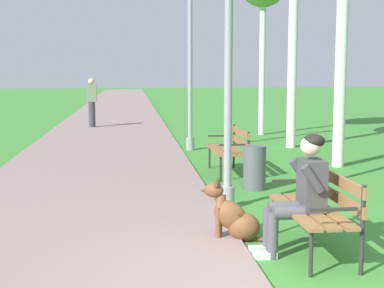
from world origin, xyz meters
name	(u,v)px	position (x,y,z in m)	size (l,w,h in m)	color
ground_plane	(284,287)	(0.00, 0.00, 0.00)	(120.00, 120.00, 0.00)	#3D8433
paved_path	(118,109)	(-1.97, 24.00, 0.02)	(3.70, 60.00, 0.04)	gray
park_bench_near	(319,204)	(0.61, 0.91, 0.51)	(0.55, 1.50, 0.85)	olive
park_bench_mid	(231,146)	(0.50, 5.49, 0.51)	(0.55, 1.50, 0.85)	olive
person_seated_on_near_bench	(301,190)	(0.40, 0.86, 0.68)	(0.74, 0.49, 1.25)	#4C4C51
dog_brown	(235,218)	(-0.18, 1.42, 0.26)	(0.81, 0.41, 0.71)	brown
lamp_post_near	(229,46)	(0.00, 2.94, 2.21)	(0.24, 0.24, 4.27)	gray
lamp_post_mid	(190,49)	(0.09, 8.75, 2.39)	(0.24, 0.24, 4.63)	gray
litter_bin	(255,168)	(0.63, 4.10, 0.35)	(0.36, 0.36, 0.70)	#515156
pedestrian_distant	(92,103)	(-2.60, 14.33, 0.84)	(0.32, 0.22, 1.65)	#383842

